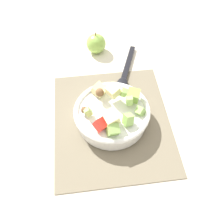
{
  "coord_description": "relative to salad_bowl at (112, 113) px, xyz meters",
  "views": [
    {
      "loc": [
        0.45,
        -0.06,
        0.65
      ],
      "look_at": [
        -0.0,
        0.0,
        0.05
      ],
      "focal_mm": 42.19,
      "sensor_mm": 36.0,
      "label": 1
    }
  ],
  "objects": [
    {
      "name": "ground_plane",
      "position": [
        0.0,
        -0.0,
        -0.04
      ],
      "size": [
        2.4,
        2.4,
        0.0
      ],
      "primitive_type": "plane",
      "color": "silver"
    },
    {
      "name": "salad_bowl",
      "position": [
        0.0,
        0.0,
        0.0
      ],
      "size": [
        0.22,
        0.22,
        0.11
      ],
      "color": "white",
      "rests_on": "placemat"
    },
    {
      "name": "serving_spoon",
      "position": [
        -0.18,
        0.07,
        -0.03
      ],
      "size": [
        0.22,
        0.1,
        0.01
      ],
      "color": "black",
      "rests_on": "placemat"
    },
    {
      "name": "whole_apple",
      "position": [
        -0.33,
        -0.02,
        -0.01
      ],
      "size": [
        0.07,
        0.07,
        0.08
      ],
      "color": "#8CB74C",
      "rests_on": "ground_plane"
    },
    {
      "name": "placemat",
      "position": [
        0.0,
        -0.0,
        -0.04
      ],
      "size": [
        0.41,
        0.34,
        0.01
      ],
      "primitive_type": "cube",
      "color": "#756B56",
      "rests_on": "ground_plane"
    }
  ]
}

